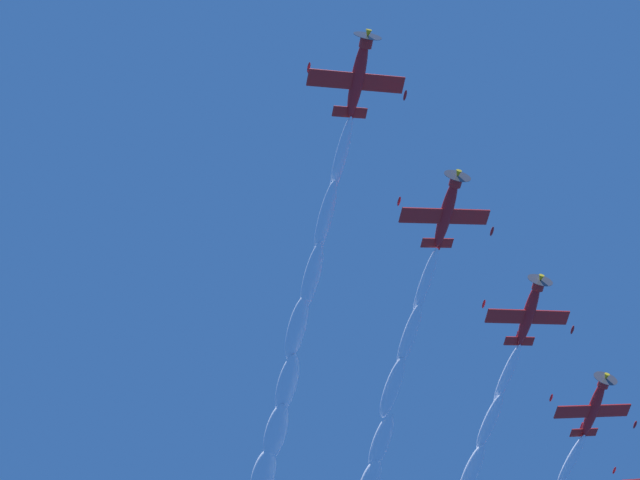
# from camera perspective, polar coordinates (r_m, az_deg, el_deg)

# --- Properties ---
(airplane_lead) EXTENTS (9.40, 8.74, 3.84)m
(airplane_lead) POSITION_cam_1_polar(r_m,az_deg,el_deg) (89.37, 2.30, 9.80)
(airplane_lead) COLOR red
(airplane_left_wingman) EXTENTS (9.37, 8.71, 3.74)m
(airplane_left_wingman) POSITION_cam_1_polar(r_m,az_deg,el_deg) (93.22, 7.60, 1.74)
(airplane_left_wingman) COLOR red
(airplane_right_wingman) EXTENTS (9.53, 8.75, 3.63)m
(airplane_right_wingman) POSITION_cam_1_polar(r_m,az_deg,el_deg) (101.82, 12.41, -4.21)
(airplane_right_wingman) COLOR red
(airplane_outer_left) EXTENTS (9.46, 8.75, 3.75)m
(airplane_outer_left) POSITION_cam_1_polar(r_m,az_deg,el_deg) (111.50, 16.08, -9.54)
(airplane_outer_left) COLOR red
(smoke_trail_lead) EXTENTS (7.66, 48.65, 5.45)m
(smoke_trail_lead) POSITION_cam_1_polar(r_m,az_deg,el_deg) (104.32, -2.03, -8.51)
(smoke_trail_lead) COLOR white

